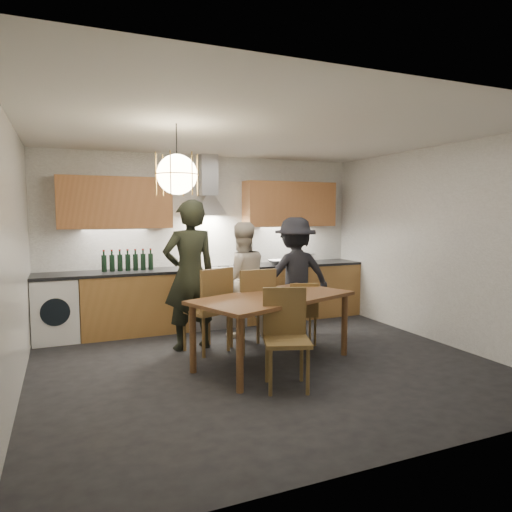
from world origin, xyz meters
name	(u,v)px	position (x,y,z in m)	size (l,w,h in m)	color
ground	(264,363)	(0.00, 0.00, 0.00)	(5.00, 5.00, 0.00)	black
room_shell	(265,214)	(0.00, 0.00, 1.71)	(5.02, 4.52, 2.61)	white
counter_run	(214,296)	(0.02, 1.95, 0.45)	(5.00, 0.62, 0.90)	#BE8949
range_stove	(213,297)	(0.00, 1.94, 0.44)	(0.90, 0.60, 0.92)	silver
wall_fixtures	(209,203)	(0.00, 2.07, 1.87)	(4.30, 0.54, 1.10)	tan
pendant_lamp	(177,174)	(-1.00, -0.10, 2.10)	(0.43, 0.43, 0.70)	black
dining_table	(273,304)	(0.10, -0.03, 0.69)	(2.06, 1.52, 0.78)	brown
chair_back_left	(211,304)	(-0.43, 0.63, 0.60)	(0.62, 0.62, 1.06)	brown
chair_back_mid	(254,304)	(0.07, 0.47, 0.60)	(0.49, 0.49, 1.04)	brown
chair_back_right	(303,309)	(0.77, 0.49, 0.47)	(0.46, 0.46, 0.82)	brown
chair_front	(286,330)	(-0.07, -0.67, 0.56)	(0.56, 0.56, 0.97)	brown
person_left	(190,275)	(-0.62, 0.90, 0.94)	(0.69, 0.45, 1.88)	black
person_mid	(241,280)	(0.19, 1.21, 0.80)	(0.77, 0.60, 1.59)	beige
person_right	(295,275)	(0.98, 1.11, 0.83)	(1.07, 0.62, 1.66)	black
mixing_bowl	(278,262)	(1.06, 1.87, 0.94)	(0.31, 0.31, 0.08)	silver
stock_pot	(308,258)	(1.64, 1.91, 0.97)	(0.21, 0.21, 0.15)	silver
wine_bottles	(128,260)	(-1.24, 1.99, 1.05)	(0.72, 0.07, 0.30)	black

